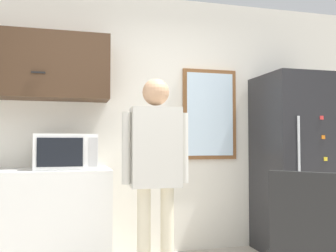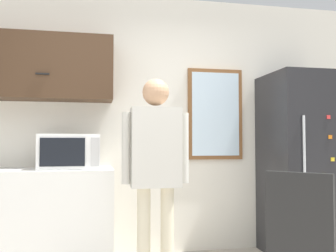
{
  "view_description": "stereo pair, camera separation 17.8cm",
  "coord_description": "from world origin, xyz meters",
  "px_view_note": "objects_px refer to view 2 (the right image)",
  "views": [
    {
      "loc": [
        -0.59,
        -1.92,
        1.14
      ],
      "look_at": [
        0.18,
        1.06,
        1.28
      ],
      "focal_mm": 40.0,
      "sensor_mm": 36.0,
      "label": 1
    },
    {
      "loc": [
        -0.42,
        -1.96,
        1.14
      ],
      "look_at": [
        0.18,
        1.06,
        1.28
      ],
      "focal_mm": 40.0,
      "sensor_mm": 36.0,
      "label": 2
    }
  ],
  "objects_px": {
    "person": "(156,159)",
    "refrigerator": "(301,164)",
    "chair": "(305,241)",
    "microwave": "(70,151)"
  },
  "relations": [
    {
      "from": "person",
      "to": "refrigerator",
      "type": "distance_m",
      "value": 1.67
    },
    {
      "from": "refrigerator",
      "to": "chair",
      "type": "xyz_separation_m",
      "value": [
        -0.75,
        -1.29,
        -0.41
      ]
    },
    {
      "from": "microwave",
      "to": "chair",
      "type": "relative_size",
      "value": 0.56
    },
    {
      "from": "person",
      "to": "chair",
      "type": "relative_size",
      "value": 1.74
    },
    {
      "from": "person",
      "to": "chair",
      "type": "xyz_separation_m",
      "value": [
        0.85,
        -0.8,
        -0.5
      ]
    },
    {
      "from": "refrigerator",
      "to": "chair",
      "type": "relative_size",
      "value": 1.93
    },
    {
      "from": "refrigerator",
      "to": "microwave",
      "type": "bearing_deg",
      "value": 179.77
    },
    {
      "from": "chair",
      "to": "person",
      "type": "bearing_deg",
      "value": 5.59
    },
    {
      "from": "microwave",
      "to": "person",
      "type": "bearing_deg",
      "value": -35.05
    },
    {
      "from": "microwave",
      "to": "refrigerator",
      "type": "distance_m",
      "value": 2.31
    }
  ]
}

